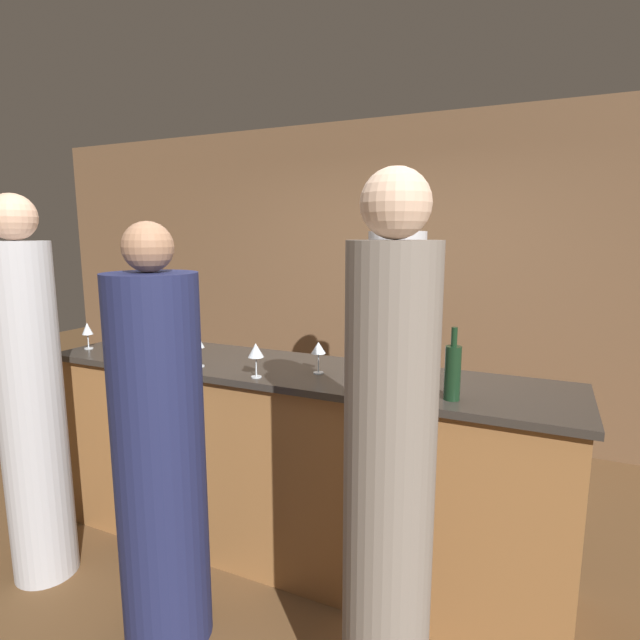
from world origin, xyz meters
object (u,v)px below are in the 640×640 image
guest_1 (160,457)px  wine_bottle_1 (453,371)px  bartender (394,363)px  guest_2 (389,491)px  ice_bucket (391,359)px  guest_0 (31,404)px  wine_bottle_0 (392,345)px

guest_1 → wine_bottle_1: 1.30m
bartender → guest_2: bearing=105.5°
bartender → ice_bucket: bartender is taller
guest_0 → ice_bucket: bearing=23.2°
guest_1 → guest_2: guest_2 is taller
guest_1 → wine_bottle_1: size_ratio=5.83×
bartender → guest_2: (0.46, -1.67, 0.01)m
wine_bottle_1 → guest_0: bearing=-165.7°
guest_1 → wine_bottle_0: guest_1 is taller
guest_0 → guest_1: 0.89m
wine_bottle_0 → guest_0: bearing=-150.7°
guest_1 → ice_bucket: bearing=44.5°
guest_1 → wine_bottle_1: (1.12, 0.56, 0.36)m
wine_bottle_0 → wine_bottle_1: bearing=-46.5°
guest_1 → guest_0: bearing=176.4°
wine_bottle_1 → guest_1: bearing=-153.2°
guest_1 → guest_2: 1.03m
bartender → ice_bucket: (0.22, -0.85, 0.25)m
guest_0 → wine_bottle_1: guest_0 is taller
guest_2 → wine_bottle_0: guest_2 is taller
wine_bottle_1 → ice_bucket: 0.39m
wine_bottle_0 → bartender: bearing=104.7°
bartender → guest_2: bartender is taller
guest_0 → wine_bottle_0: size_ratio=6.19×
wine_bottle_0 → wine_bottle_1: size_ratio=1.01×
guest_2 → wine_bottle_1: 0.67m
wine_bottle_0 → wine_bottle_1: wine_bottle_0 is taller
guest_0 → guest_2: bearing=-3.1°
wine_bottle_1 → guest_2: bearing=-98.6°
guest_0 → guest_1: (0.88, -0.06, -0.09)m
wine_bottle_0 → ice_bucket: 0.20m
guest_2 → wine_bottle_1: guest_2 is taller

